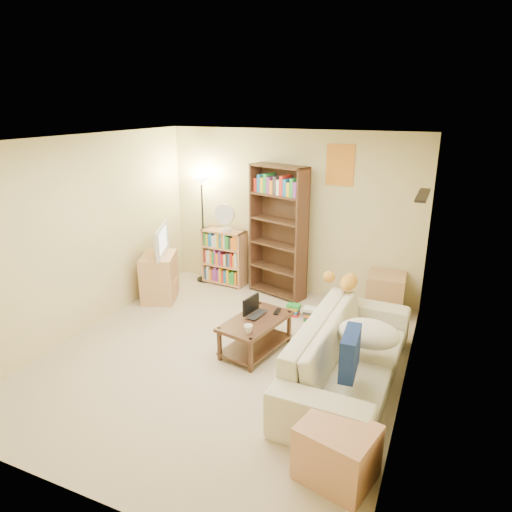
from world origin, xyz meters
name	(u,v)px	position (x,y,z in m)	size (l,w,h in m)	color
room	(223,224)	(0.00, 0.01, 1.62)	(4.50, 4.54, 2.52)	#C0A890
sofa	(349,354)	(1.45, 0.04, 0.35)	(1.00, 2.41, 0.70)	beige
navy_pillow	(350,353)	(1.55, -0.48, 0.67)	(0.46, 0.14, 0.41)	navy
cream_blanket	(369,334)	(1.62, 0.09, 0.60)	(0.64, 0.46, 0.27)	beige
tabby_cat	(345,281)	(1.16, 0.97, 0.79)	(0.55, 0.21, 0.19)	orange
coffee_table	(256,331)	(0.28, 0.26, 0.27)	(0.70, 1.02, 0.42)	#492F1C
laptop	(260,316)	(0.30, 0.35, 0.43)	(0.24, 0.33, 0.02)	black
laptop_screen	(251,304)	(0.16, 0.37, 0.54)	(0.01, 0.31, 0.21)	white
mug	(248,329)	(0.33, -0.08, 0.46)	(0.14, 0.14, 0.10)	white
tv_remote	(277,312)	(0.44, 0.54, 0.43)	(0.05, 0.17, 0.02)	black
tv_stand	(159,277)	(-1.69, 1.11, 0.35)	(0.47, 0.65, 0.70)	tan
television	(157,241)	(-1.69, 1.11, 0.92)	(0.40, 0.74, 0.44)	black
tall_bookshelf	(278,229)	(-0.11, 1.98, 1.06)	(0.95, 0.56, 2.01)	#492A1C
short_bookshelf	(224,257)	(-1.07, 2.05, 0.46)	(0.73, 0.33, 0.92)	tan
desk_fan	(225,217)	(-1.01, 2.01, 1.15)	(0.33, 0.18, 0.44)	silver
floor_lamp	(202,199)	(-1.45, 2.05, 1.40)	(0.30, 0.30, 1.76)	black
side_table	(385,294)	(1.54, 1.97, 0.29)	(0.50, 0.50, 0.58)	tan
end_cabinet	(337,452)	(1.65, -1.29, 0.24)	(0.57, 0.48, 0.48)	tan
book_stacks	(303,312)	(0.53, 1.32, 0.09)	(0.48, 0.23, 0.20)	red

